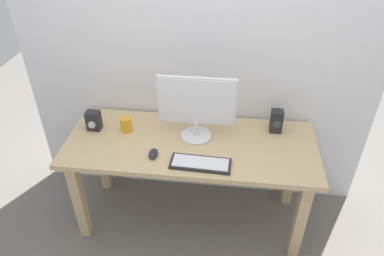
% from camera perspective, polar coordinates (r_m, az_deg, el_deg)
% --- Properties ---
extents(ground_plane, '(6.00, 6.00, 0.00)m').
position_cam_1_polar(ground_plane, '(2.96, -0.18, -13.68)').
color(ground_plane, slate).
extents(wall_back, '(2.58, 0.04, 3.00)m').
position_cam_1_polar(wall_back, '(2.44, 0.89, 17.82)').
color(wall_back, silver).
rests_on(wall_back, ground_plane).
extents(desk, '(1.71, 0.69, 0.74)m').
position_cam_1_polar(desk, '(2.52, -0.21, -4.25)').
color(desk, tan).
rests_on(desk, ground_plane).
extents(monitor, '(0.52, 0.21, 0.45)m').
position_cam_1_polar(monitor, '(2.38, 0.74, 3.50)').
color(monitor, silver).
rests_on(monitor, desk).
extents(keyboard_primary, '(0.39, 0.16, 0.02)m').
position_cam_1_polar(keyboard_primary, '(2.27, 1.35, -5.63)').
color(keyboard_primary, '#232328').
rests_on(keyboard_primary, desk).
extents(mouse, '(0.07, 0.11, 0.03)m').
position_cam_1_polar(mouse, '(2.34, -6.14, -4.06)').
color(mouse, '#232328').
rests_on(mouse, desk).
extents(speaker_right, '(0.08, 0.08, 0.16)m').
position_cam_1_polar(speaker_right, '(2.59, 13.19, 1.08)').
color(speaker_right, '#232328').
rests_on(speaker_right, desk).
extents(audio_controller, '(0.09, 0.09, 0.14)m').
position_cam_1_polar(audio_controller, '(2.64, -15.30, 1.14)').
color(audio_controller, '#232328').
rests_on(audio_controller, desk).
extents(coffee_mug, '(0.08, 0.08, 0.10)m').
position_cam_1_polar(coffee_mug, '(2.58, -10.39, 0.56)').
color(coffee_mug, orange).
rests_on(coffee_mug, desk).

